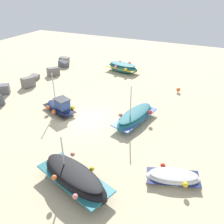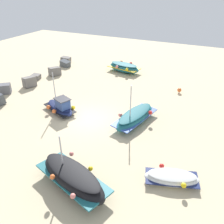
# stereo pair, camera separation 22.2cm
# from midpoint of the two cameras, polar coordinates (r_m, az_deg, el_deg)

# --- Properties ---
(ground_plane) EXTENTS (58.86, 58.86, 0.00)m
(ground_plane) POSITION_cam_midpoint_polar(r_m,az_deg,el_deg) (19.44, -5.39, -1.61)
(ground_plane) COLOR beige
(fishing_boat_0) EXTENTS (2.10, 3.29, 0.74)m
(fishing_boat_0) POSITION_cam_midpoint_polar(r_m,az_deg,el_deg) (14.07, 14.82, -15.27)
(fishing_boat_0) COLOR white
(fishing_boat_0) RESTS_ON ground_plane
(fishing_boat_1) EXTENTS (4.89, 2.51, 3.51)m
(fishing_boat_1) POSITION_cam_midpoint_polar(r_m,az_deg,el_deg) (18.68, 6.02, -1.22)
(fishing_boat_1) COLOR #1E6670
(fishing_boat_1) RESTS_ON ground_plane
(fishing_boat_2) EXTENTS (2.51, 3.66, 3.48)m
(fishing_boat_2) POSITION_cam_midpoint_polar(r_m,az_deg,el_deg) (20.54, -12.25, 1.21)
(fishing_boat_2) COLOR navy
(fishing_boat_2) RESTS_ON ground_plane
(fishing_boat_3) EXTENTS (3.07, 5.04, 3.07)m
(fishing_boat_3) POSITION_cam_midpoint_polar(r_m,az_deg,el_deg) (13.34, -9.10, -15.56)
(fishing_boat_3) COLOR black
(fishing_boat_3) RESTS_ON ground_plane
(fishing_boat_4) EXTENTS (2.73, 4.36, 1.07)m
(fishing_boat_4) POSITION_cam_midpoint_polar(r_m,az_deg,el_deg) (29.44, 3.16, 10.84)
(fishing_boat_4) COLOR #1E6670
(fishing_boat_4) RESTS_ON ground_plane
(breakwater_rocks) EXTENTS (24.60, 2.99, 1.29)m
(breakwater_rocks) POSITION_cam_midpoint_polar(r_m,az_deg,el_deg) (24.82, -25.10, 3.95)
(breakwater_rocks) COLOR slate
(breakwater_rocks) RESTS_ON ground_plane
(mooring_buoy_0) EXTENTS (0.41, 0.41, 0.53)m
(mooring_buoy_0) POSITION_cam_midpoint_polar(r_m,az_deg,el_deg) (24.67, 16.37, 5.17)
(mooring_buoy_0) COLOR #3F3F42
(mooring_buoy_0) RESTS_ON ground_plane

